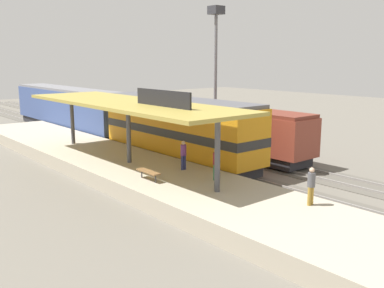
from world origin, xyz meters
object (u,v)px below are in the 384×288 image
(locomotive, at_px, (178,129))
(person_walking, at_px, (311,184))
(platform_bench, at_px, (148,172))
(passenger_carriage_single, at_px, (68,109))
(freight_car, at_px, (240,131))
(person_waiting, at_px, (183,154))
(person_boarding, at_px, (216,162))
(light_mast, at_px, (216,46))

(locomotive, xyz_separation_m, person_walking, (-2.82, -13.07, -0.56))
(platform_bench, bearing_deg, passenger_carriage_single, 75.43)
(freight_car, distance_m, person_waiting, 8.30)
(person_waiting, xyz_separation_m, person_walking, (0.34, -8.52, 0.00))
(locomotive, relative_size, passenger_carriage_single, 0.72)
(platform_bench, height_order, person_boarding, person_boarding)
(passenger_carriage_single, height_order, light_mast, light_mast)
(platform_bench, bearing_deg, freight_car, 18.10)
(light_mast, relative_size, person_waiting, 6.84)
(freight_car, height_order, person_waiting, freight_car)
(light_mast, bearing_deg, freight_car, -117.48)
(passenger_carriage_single, height_order, freight_car, passenger_carriage_single)
(platform_bench, relative_size, person_boarding, 0.99)
(person_walking, relative_size, person_boarding, 1.00)
(freight_car, distance_m, person_boarding, 9.71)
(person_waiting, bearing_deg, light_mast, 39.64)
(platform_bench, xyz_separation_m, light_mast, (13.80, 9.62, 7.05))
(passenger_carriage_single, bearing_deg, freight_car, -76.81)
(freight_car, xyz_separation_m, person_boarding, (-7.82, -5.76, -0.12))
(light_mast, bearing_deg, person_waiting, -140.36)
(person_boarding, bearing_deg, locomotive, 66.43)
(person_walking, bearing_deg, passenger_carriage_single, 84.81)
(passenger_carriage_single, xyz_separation_m, person_boarding, (-3.22, -25.38, -0.46))
(locomotive, height_order, freight_car, locomotive)
(light_mast, bearing_deg, person_walking, -121.11)
(person_waiting, xyz_separation_m, person_boarding, (-0.06, -2.83, 0.00))
(locomotive, distance_m, passenger_carriage_single, 18.00)
(passenger_carriage_single, bearing_deg, locomotive, -90.00)
(locomotive, xyz_separation_m, person_waiting, (-3.16, -4.55, -0.56))
(person_waiting, bearing_deg, freight_car, 20.67)
(locomotive, xyz_separation_m, light_mast, (7.80, 4.53, 5.99))
(light_mast, xyz_separation_m, person_waiting, (-10.96, -9.08, -6.54))
(passenger_carriage_single, bearing_deg, person_walking, -95.19)
(platform_bench, height_order, locomotive, locomotive)
(locomotive, bearing_deg, light_mast, 30.13)
(person_walking, bearing_deg, light_mast, 58.89)
(person_waiting, bearing_deg, platform_bench, -169.29)
(freight_car, bearing_deg, person_boarding, -143.65)
(platform_bench, bearing_deg, person_waiting, 10.71)
(platform_bench, xyz_separation_m, passenger_carriage_single, (6.00, 23.09, 0.97))
(passenger_carriage_single, height_order, person_boarding, passenger_carriage_single)
(light_mast, bearing_deg, platform_bench, -145.13)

